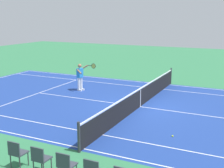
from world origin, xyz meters
TOP-DOWN VIEW (x-y plane):
  - ground_plane at (0.00, 0.00)m, footprint 60.00×60.00m
  - court_slab at (0.00, 0.00)m, footprint 24.20×11.40m
  - court_line_markings at (0.00, 0.00)m, footprint 23.85×11.05m
  - tennis_net at (0.00, 0.00)m, footprint 0.10×11.70m
  - tennis_player_near at (4.48, -1.61)m, footprint 1.10×0.78m
  - tennis_ball at (-2.49, 3.13)m, footprint 0.07×0.07m
  - spectator_chair_5 at (-0.64, 7.52)m, footprint 0.44×0.44m
  - spectator_chair_6 at (0.23, 7.52)m, footprint 0.44×0.44m
  - spectator_chair_7 at (1.10, 7.52)m, footprint 0.44×0.44m

SIDE VIEW (x-z plane):
  - ground_plane at x=0.00m, z-range 0.00..0.00m
  - court_slab at x=0.00m, z-range 0.00..0.00m
  - court_line_markings at x=0.00m, z-range 0.00..0.01m
  - tennis_ball at x=-2.49m, z-range 0.00..0.07m
  - tennis_net at x=0.00m, z-range -0.05..1.03m
  - spectator_chair_5 at x=-0.64m, z-range 0.08..0.96m
  - spectator_chair_6 at x=0.23m, z-range 0.08..0.96m
  - spectator_chair_7 at x=1.10m, z-range 0.08..0.96m
  - tennis_player_near at x=4.48m, z-range 0.08..1.78m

